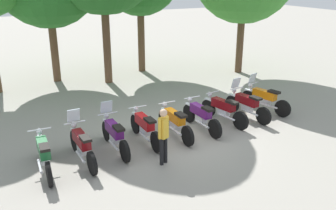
{
  "coord_description": "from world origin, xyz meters",
  "views": [
    {
      "loc": [
        -4.87,
        -9.65,
        4.96
      ],
      "look_at": [
        0.0,
        0.5,
        0.9
      ],
      "focal_mm": 39.14,
      "sensor_mm": 36.0,
      "label": 1
    }
  ],
  "objects": [
    {
      "name": "ground_plane",
      "position": [
        0.0,
        0.0,
        0.0
      ],
      "size": [
        80.0,
        80.0,
        0.0
      ],
      "primitive_type": "plane",
      "color": "gray"
    },
    {
      "name": "motorcycle_0",
      "position": [
        -4.09,
        -0.5,
        0.5
      ],
      "size": [
        0.62,
        2.19,
        0.99
      ],
      "rotation": [
        0.0,
        0.0,
        1.55
      ],
      "color": "black",
      "rests_on": "ground_plane"
    },
    {
      "name": "motorcycle_1",
      "position": [
        -3.07,
        -0.41,
        0.52
      ],
      "size": [
        0.62,
        2.19,
        1.37
      ],
      "rotation": [
        0.0,
        0.0,
        1.64
      ],
      "color": "black",
      "rests_on": "ground_plane"
    },
    {
      "name": "motorcycle_2",
      "position": [
        -2.05,
        -0.13,
        0.52
      ],
      "size": [
        0.62,
        2.19,
        1.37
      ],
      "rotation": [
        0.0,
        0.0,
        1.6
      ],
      "color": "black",
      "rests_on": "ground_plane"
    },
    {
      "name": "motorcycle_3",
      "position": [
        -1.03,
        0.02,
        0.5
      ],
      "size": [
        0.62,
        2.19,
        0.99
      ],
      "rotation": [
        0.0,
        0.0,
        1.6
      ],
      "color": "black",
      "rests_on": "ground_plane"
    },
    {
      "name": "motorcycle_4",
      "position": [
        -0.0,
        -0.01,
        0.5
      ],
      "size": [
        0.62,
        2.19,
        0.99
      ],
      "rotation": [
        0.0,
        0.0,
        1.61
      ],
      "color": "black",
      "rests_on": "ground_plane"
    },
    {
      "name": "motorcycle_5",
      "position": [
        1.02,
        0.09,
        0.5
      ],
      "size": [
        0.62,
        2.19,
        0.99
      ],
      "rotation": [
        0.0,
        0.0,
        1.63
      ],
      "color": "black",
      "rests_on": "ground_plane"
    },
    {
      "name": "motorcycle_6",
      "position": [
        2.04,
        0.28,
        0.5
      ],
      "size": [
        0.7,
        2.16,
        0.99
      ],
      "rotation": [
        0.0,
        0.0,
        1.78
      ],
      "color": "black",
      "rests_on": "ground_plane"
    },
    {
      "name": "motorcycle_7",
      "position": [
        3.06,
        0.31,
        0.52
      ],
      "size": [
        0.62,
        2.18,
        1.37
      ],
      "rotation": [
        0.0,
        0.0,
        1.71
      ],
      "color": "black",
      "rests_on": "ground_plane"
    },
    {
      "name": "motorcycle_8",
      "position": [
        4.08,
        0.57,
        0.52
      ],
      "size": [
        0.78,
        2.14,
        1.37
      ],
      "rotation": [
        0.0,
        0.0,
        1.82
      ],
      "color": "black",
      "rests_on": "ground_plane"
    },
    {
      "name": "person_0",
      "position": [
        -1.1,
        -1.5,
        0.93
      ],
      "size": [
        0.39,
        0.28,
        1.6
      ],
      "rotation": [
        0.0,
        0.0,
        5.17
      ],
      "color": "black",
      "rests_on": "ground_plane"
    }
  ]
}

